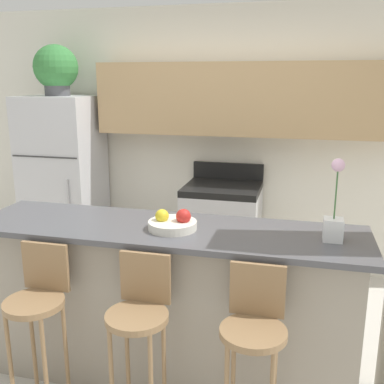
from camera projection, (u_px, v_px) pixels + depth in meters
ground_plane at (167, 374)px, 2.93m from camera, size 14.00×14.00×0.00m
wall_back at (232, 124)px, 4.31m from camera, size 5.60×0.38×2.55m
counter_bar at (166, 303)px, 2.81m from camera, size 2.38×0.64×1.01m
refrigerator at (64, 182)px, 4.56m from camera, size 0.71×0.66×1.71m
stove_range at (222, 231)px, 4.29m from camera, size 0.70×0.64×1.07m
bar_stool_left at (38, 306)px, 2.48m from camera, size 0.33×0.33×0.99m
bar_stool_mid at (140, 320)px, 2.34m from camera, size 0.33×0.33×0.99m
bar_stool_right at (254, 335)px, 2.20m from camera, size 0.33×0.33×0.99m
potted_plant_on_fridge at (56, 69)px, 4.29m from camera, size 0.42×0.42×0.48m
orchid_vase at (334, 217)px, 2.42m from camera, size 0.10×0.10×0.46m
fruit_bowl at (173, 223)px, 2.63m from camera, size 0.29×0.29×0.12m
trash_bin at (110, 256)px, 4.39m from camera, size 0.28×0.28×0.38m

